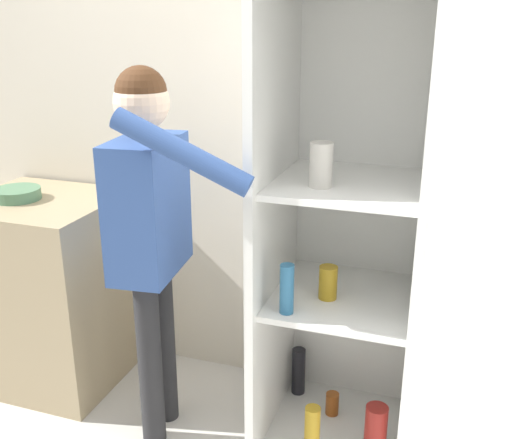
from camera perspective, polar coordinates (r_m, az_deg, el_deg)
name	(u,v)px	position (r m, az deg, el deg)	size (l,w,h in m)	color
wall_back	(277,121)	(2.67, 1.99, 9.36)	(7.00, 0.06, 2.55)	beige
refrigerator	(372,253)	(2.25, 10.97, -3.13)	(0.97, 1.17, 1.81)	white
person	(150,213)	(2.35, -10.02, 0.58)	(0.62, 0.51, 1.55)	#262628
counter	(49,290)	(3.08, -19.08, -6.33)	(0.68, 0.62, 0.92)	tan
bowl	(17,194)	(2.95, -21.79, 2.28)	(0.21, 0.21, 0.05)	#517F5B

